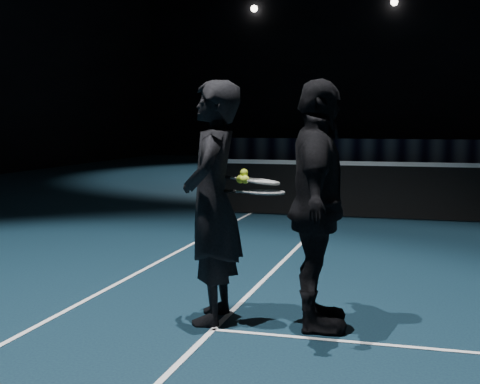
{
  "coord_description": "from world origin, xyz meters",
  "views": [
    {
      "loc": [
        -2.54,
        -11.23,
        1.63
      ],
      "look_at": [
        -3.96,
        -6.14,
        1.06
      ],
      "focal_mm": 50.0,
      "sensor_mm": 36.0,
      "label": 1
    }
  ],
  "objects": [
    {
      "name": "racket_lower",
      "position": [
        -3.74,
        -6.14,
        1.07
      ],
      "size": [
        0.68,
        0.23,
        0.03
      ],
      "primitive_type": null,
      "rotation": [
        0.0,
        0.0,
        0.01
      ],
      "color": "black",
      "rests_on": "player_a"
    },
    {
      "name": "racket_upper",
      "position": [
        -3.79,
        -6.1,
        1.15
      ],
      "size": [
        0.7,
        0.28,
        0.1
      ],
      "primitive_type": null,
      "rotation": [
        0.0,
        0.1,
        0.08
      ],
      "color": "black",
      "rests_on": "player_b"
    },
    {
      "name": "player_a",
      "position": [
        -4.19,
        -6.15,
        0.97
      ],
      "size": [
        0.55,
        0.76,
        1.95
      ],
      "primitive_type": "imported",
      "rotation": [
        0.0,
        0.0,
        -1.45
      ],
      "color": "black",
      "rests_on": "floor"
    },
    {
      "name": "net_post_left",
      "position": [
        -6.4,
        0.0,
        0.55
      ],
      "size": [
        0.1,
        0.1,
        1.1
      ],
      "primitive_type": "cylinder",
      "color": "black",
      "rests_on": "floor"
    },
    {
      "name": "player_b",
      "position": [
        -3.34,
        -6.14,
        0.97
      ],
      "size": [
        0.65,
        1.2,
        1.95
      ],
      "primitive_type": "imported",
      "rotation": [
        0.0,
        0.0,
        1.72
      ],
      "color": "black",
      "rests_on": "floor"
    },
    {
      "name": "tennis_balls",
      "position": [
        -3.94,
        -6.14,
        1.18
      ],
      "size": [
        0.12,
        0.1,
        0.12
      ],
      "primitive_type": null,
      "color": "#C1DC2E",
      "rests_on": "racket_upper"
    }
  ]
}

